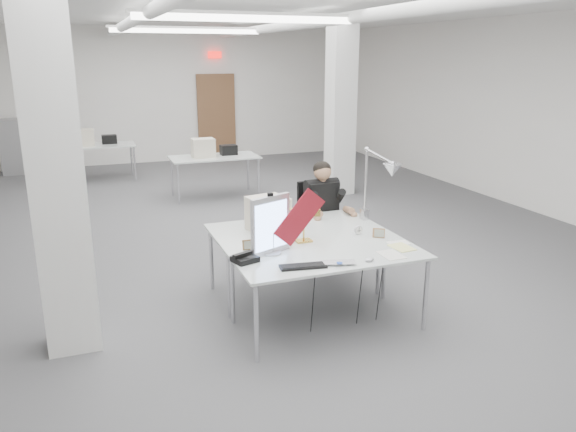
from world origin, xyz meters
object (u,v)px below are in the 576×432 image
seated_person (322,198)px  architect_lamp (377,185)px  office_chair (320,225)px  bankers_lamp (304,225)px  beige_monitor (268,214)px  desk_phone (245,259)px  desk_main (329,255)px  laptop (340,265)px  monitor (271,225)px

seated_person → architect_lamp: bearing=-74.4°
seated_person → office_chair: bearing=86.5°
architect_lamp → office_chair: bearing=84.8°
bankers_lamp → beige_monitor: size_ratio=0.90×
desk_phone → beige_monitor: (0.50, 0.83, 0.15)m
seated_person → architect_lamp: (0.28, -0.81, 0.31)m
desk_main → bankers_lamp: bankers_lamp is taller
beige_monitor → laptop: bearing=-90.0°
office_chair → architect_lamp: size_ratio=1.20×
desk_main → desk_phone: 0.80m
office_chair → beige_monitor: 1.13m
desk_phone → architect_lamp: (1.65, 0.58, 0.43)m
beige_monitor → architect_lamp: bearing=-23.8°
bankers_lamp → architect_lamp: (0.94, 0.24, 0.28)m
desk_main → beige_monitor: size_ratio=4.77×
seated_person → bankers_lamp: seated_person is taller
office_chair → architect_lamp: bearing=-75.4°
office_chair → monitor: (-1.08, -1.31, 0.49)m
seated_person → bankers_lamp: (-0.66, -1.05, 0.02)m
desk_main → architect_lamp: architect_lamp is taller
desk_main → monitor: size_ratio=3.25×
desk_main → beige_monitor: beige_monitor is taller
bankers_lamp → architect_lamp: architect_lamp is taller
architect_lamp → seated_person: bearing=85.8°
laptop → beige_monitor: bearing=119.2°
seated_person → beige_monitor: bearing=-150.8°
architect_lamp → desk_main: bearing=-166.0°
monitor → beige_monitor: bearing=50.4°
monitor → desk_phone: monitor is taller
monitor → bankers_lamp: (0.42, 0.21, -0.11)m
beige_monitor → desk_main: bearing=-83.2°
laptop → bankers_lamp: bearing=110.9°
bankers_lamp → architect_lamp: bearing=31.3°
seated_person → beige_monitor: (-0.87, -0.56, 0.03)m
seated_person → monitor: seated_person is taller
desk_main → office_chair: bearing=69.2°
seated_person → laptop: 1.89m
bankers_lamp → beige_monitor: 0.53m
beige_monitor → seated_person: bearing=20.9°
desk_main → desk_phone: bearing=175.3°
monitor → laptop: (0.46, -0.53, -0.27)m
monitor → office_chair: bearing=27.4°
office_chair → beige_monitor: size_ratio=2.88×
laptop → desk_phone: desk_phone is taller
seated_person → architect_lamp: 0.91m
office_chair → seated_person: (0.00, -0.05, 0.36)m
desk_main → bankers_lamp: size_ratio=5.30×
architect_lamp → desk_phone: bearing=176.2°
architect_lamp → laptop: bearing=-155.8°
laptop → desk_phone: size_ratio=1.42×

